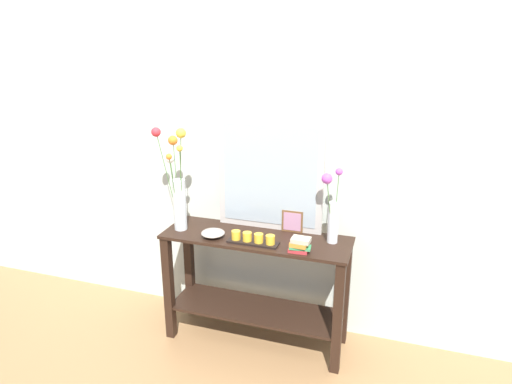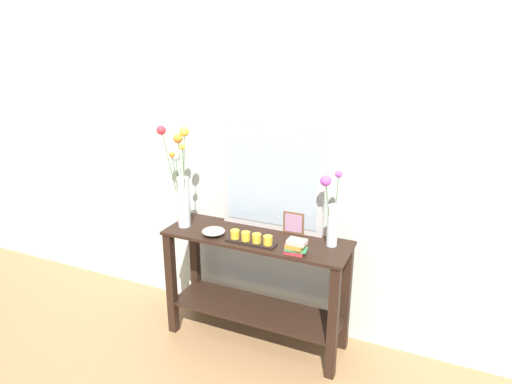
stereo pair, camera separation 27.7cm
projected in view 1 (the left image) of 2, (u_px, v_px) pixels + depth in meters
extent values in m
cube|color=#997047|center=(256.00, 339.00, 3.11)|extent=(7.00, 6.00, 0.02)
cube|color=beige|center=(271.00, 136.00, 2.97)|extent=(6.40, 0.08, 2.70)
cube|color=black|center=(256.00, 238.00, 2.87)|extent=(1.20, 0.39, 0.02)
cube|color=black|center=(256.00, 309.00, 3.04)|extent=(1.14, 0.35, 0.02)
cube|color=black|center=(169.00, 288.00, 3.02)|extent=(0.06, 0.06, 0.74)
cube|color=black|center=(338.00, 319.00, 2.68)|extent=(0.06, 0.06, 0.74)
cube|color=black|center=(190.00, 267.00, 3.30)|extent=(0.06, 0.06, 0.74)
cube|color=black|center=(345.00, 293.00, 2.96)|extent=(0.06, 0.06, 0.74)
cube|color=#B7B2AD|center=(270.00, 175.00, 2.89)|extent=(0.70, 0.03, 0.73)
cube|color=#9EADB7|center=(269.00, 176.00, 2.88)|extent=(0.62, 0.00, 0.65)
cylinder|color=silver|center=(180.00, 205.00, 2.93)|extent=(0.08, 0.08, 0.34)
cylinder|color=#4C753D|center=(176.00, 184.00, 2.94)|extent=(0.05, 0.06, 0.56)
sphere|color=orange|center=(173.00, 140.00, 2.88)|extent=(0.06, 0.06, 0.06)
cylinder|color=#4C753D|center=(175.00, 193.00, 2.87)|extent=(0.01, 0.08, 0.49)
sphere|color=orange|center=(169.00, 157.00, 2.76)|extent=(0.04, 0.04, 0.04)
cylinder|color=#4C753D|center=(182.00, 189.00, 2.86)|extent=(0.04, 0.06, 0.54)
sphere|color=yellow|center=(180.00, 148.00, 2.75)|extent=(0.04, 0.04, 0.04)
cylinder|color=#4C753D|center=(169.00, 180.00, 2.90)|extent=(0.14, 0.01, 0.62)
sphere|color=red|center=(156.00, 132.00, 2.82)|extent=(0.06, 0.06, 0.06)
cylinder|color=#4C753D|center=(180.00, 181.00, 2.87)|extent=(0.06, 0.02, 0.63)
sphere|color=yellow|center=(181.00, 133.00, 2.76)|extent=(0.06, 0.06, 0.06)
cylinder|color=#4C753D|center=(175.00, 192.00, 2.95)|extent=(0.08, 0.07, 0.44)
sphere|color=silver|center=(170.00, 158.00, 2.93)|extent=(0.06, 0.06, 0.06)
cylinder|color=silver|center=(333.00, 223.00, 2.75)|extent=(0.07, 0.07, 0.26)
cylinder|color=#4C753D|center=(330.00, 210.00, 2.70)|extent=(0.05, 0.04, 0.40)
sphere|color=#B24CB7|center=(327.00, 179.00, 2.63)|extent=(0.06, 0.06, 0.06)
cylinder|color=#4C753D|center=(336.00, 206.00, 2.72)|extent=(0.02, 0.01, 0.43)
sphere|color=#B24CB7|center=(339.00, 172.00, 2.65)|extent=(0.04, 0.04, 0.04)
cube|color=black|center=(253.00, 242.00, 2.77)|extent=(0.32, 0.09, 0.01)
cylinder|color=gold|center=(236.00, 235.00, 2.79)|extent=(0.06, 0.06, 0.05)
cylinder|color=gold|center=(247.00, 237.00, 2.77)|extent=(0.06, 0.06, 0.05)
cylinder|color=gold|center=(259.00, 238.00, 2.75)|extent=(0.06, 0.06, 0.05)
cylinder|color=gold|center=(270.00, 240.00, 2.73)|extent=(0.06, 0.06, 0.05)
cube|color=brown|center=(292.00, 221.00, 2.92)|extent=(0.14, 0.01, 0.14)
cube|color=#B47E9E|center=(292.00, 222.00, 2.91)|extent=(0.11, 0.00, 0.12)
cylinder|color=#9E9389|center=(213.00, 236.00, 2.86)|extent=(0.06, 0.06, 0.01)
ellipsoid|color=#9E9389|center=(213.00, 233.00, 2.85)|extent=(0.15, 0.15, 0.04)
cube|color=#C63338|center=(298.00, 249.00, 2.66)|extent=(0.12, 0.08, 0.02)
cube|color=#388E56|center=(300.00, 247.00, 2.64)|extent=(0.13, 0.08, 0.02)
cube|color=orange|center=(299.00, 244.00, 2.63)|extent=(0.10, 0.08, 0.03)
cube|color=#B2A893|center=(301.00, 240.00, 2.63)|extent=(0.11, 0.08, 0.03)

